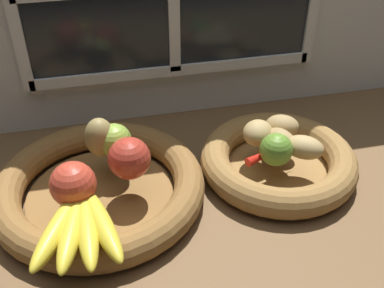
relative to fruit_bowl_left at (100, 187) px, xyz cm
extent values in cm
cube|color=brown|center=(19.81, -1.54, -4.20)|extent=(140.00, 90.00, 3.00)
cube|color=white|center=(19.81, 25.96, 9.30)|extent=(64.00, 1.20, 2.40)
cylinder|color=brown|center=(0.00, 0.00, -2.20)|extent=(27.67, 27.67, 1.00)
torus|color=brown|center=(0.00, 0.00, 0.19)|extent=(39.51, 39.51, 5.77)
cylinder|color=olive|center=(35.51, 0.00, -2.20)|extent=(20.94, 20.94, 1.00)
torus|color=olive|center=(35.51, 0.00, 0.19)|extent=(31.31, 31.31, 5.77)
sphere|color=#B73828|center=(5.95, -1.71, 6.93)|extent=(7.72, 7.72, 7.72)
sphere|color=#CC422D|center=(-3.92, -6.54, 6.97)|extent=(7.79, 7.79, 7.79)
sphere|color=#8CAD3D|center=(3.93, 5.50, 6.32)|extent=(6.49, 6.49, 6.49)
ellipsoid|color=olive|center=(1.27, 6.06, 7.05)|extent=(6.86, 6.92, 7.95)
ellipsoid|color=yellow|center=(-6.41, -13.46, 4.75)|extent=(10.81, 18.20, 3.35)
ellipsoid|color=yellow|center=(-4.40, -14.12, 4.75)|extent=(7.02, 18.80, 3.35)
ellipsoid|color=yellow|center=(-2.29, -14.31, 4.75)|extent=(3.83, 18.58, 3.35)
ellipsoid|color=yellow|center=(-0.19, -14.01, 4.75)|extent=(7.92, 18.75, 3.35)
sphere|color=brown|center=(-2.53, -5.06, 4.75)|extent=(3.02, 3.02, 3.02)
ellipsoid|color=#A38451|center=(35.51, 0.00, 5.13)|extent=(6.79, 8.20, 4.11)
ellipsoid|color=tan|center=(38.83, -3.32, 5.23)|extent=(9.14, 8.56, 4.32)
ellipsoid|color=#A38451|center=(37.58, 4.56, 5.24)|extent=(8.36, 7.53, 4.33)
ellipsoid|color=tan|center=(31.78, 2.90, 5.49)|extent=(8.65, 8.72, 4.84)
sphere|color=olive|center=(32.83, -4.02, 6.18)|extent=(6.21, 6.21, 6.21)
cone|color=red|center=(33.27, -1.63, 3.94)|extent=(12.21, 6.28, 1.74)
camera|label=1|loc=(2.33, -66.91, 56.52)|focal=42.85mm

